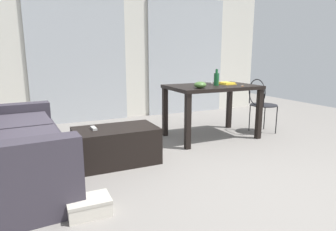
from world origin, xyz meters
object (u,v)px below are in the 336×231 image
Objects in this scene: bowl at (200,85)px; craft_table at (212,93)px; shoebox at (89,206)px; bottle_near at (216,79)px; book_stack at (226,83)px; wire_chair at (260,100)px; couch at (16,151)px; coffee_table at (116,145)px; scissors at (242,86)px; tv_remote_on_table at (207,83)px; tv_remote_primary at (94,128)px.

craft_table is at bearing 35.61° from bowl.
bowl is at bearing 35.27° from shoebox.
bottle_near reaches higher than book_stack.
wire_chair reaches higher than book_stack.
bottle_near is at bearing 10.34° from couch.
scissors is at bearing 5.37° from coffee_table.
coffee_table is 1.71m from craft_table.
tv_remote_on_table reaches higher than craft_table.
couch is 1.02m from coffee_table.
scissors is at bearing -1.85° from bowl.
wire_chair is 2.68m from tv_remote_primary.
bottle_near is 0.35m from tv_remote_on_table.
couch is at bearing -172.89° from bowl.
couch is at bearing -175.63° from coffee_table.
wire_chair is 0.65m from book_stack.
craft_table is 4.38× the size of book_stack.
wire_chair is (3.43, 0.42, 0.21)m from couch.
bowl reaches higher than couch.
book_stack is at bearing 21.66° from bottle_near.
coffee_table is 0.33m from tv_remote_primary.
couch is 2.68m from craft_table.
wire_chair is at bearing 6.87° from bowl.
coffee_table is at bearing -171.86° from wire_chair.
couch is 6.84× the size of book_stack.
couch is at bearing -169.66° from bottle_near.
shoebox is (0.53, -0.93, -0.24)m from couch.
coffee_table is 1.92m from tv_remote_on_table.
shoebox is at bearing -60.48° from couch.
coffee_table is 3.93× the size of bottle_near.
coffee_table is 10.06× the size of scissors.
shoebox is (-1.71, -1.21, -0.76)m from bowl.
scissors is 2.78m from shoebox.
couch is 3.47m from wire_chair.
craft_table is 2.61m from shoebox.
scissors reaches higher than coffee_table.
shoebox is at bearing -144.73° from bowl.
couch is 2.74m from bottle_near.
craft_table is (1.58, 0.46, 0.47)m from coffee_table.
couch is 12.07× the size of bowl.
scissors reaches higher than couch.
shoebox is at bearing -115.78° from coffee_table.
bowl is (-0.39, -0.20, -0.05)m from bottle_near.
book_stack is at bearing 165.12° from wire_chair.
craft_table is at bearing -134.26° from tv_remote_on_table.
scissors is 0.65× the size of tv_remote_primary.
tv_remote_on_table is (-0.18, 0.24, -0.00)m from book_stack.
couch reaches higher than shoebox.
book_stack is 0.89× the size of shoebox.
couch is 14.10× the size of tv_remote_primary.
craft_table is at bearing 16.14° from coffee_table.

